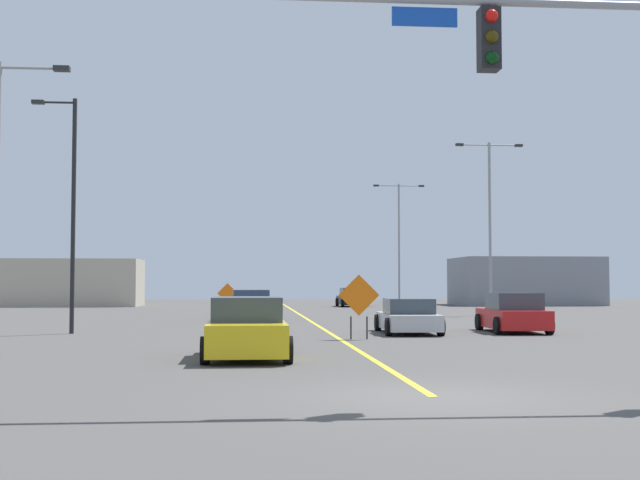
{
  "coord_description": "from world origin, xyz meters",
  "views": [
    {
      "loc": [
        -2.99,
        -13.43,
        1.85
      ],
      "look_at": [
        0.28,
        24.79,
        3.82
      ],
      "focal_mm": 46.89,
      "sensor_mm": 36.0,
      "label": 1
    }
  ],
  "objects_px": {
    "street_lamp_near_right": "(71,205)",
    "construction_sign_median_near": "(359,298)",
    "street_lamp_mid_right": "(490,214)",
    "car_red_distant": "(513,314)",
    "construction_sign_right_shoulder": "(227,295)",
    "car_blue_approaching": "(250,306)",
    "car_silver_passing": "(408,317)",
    "car_yellow_far": "(247,329)",
    "car_black_mid": "(351,298)",
    "street_lamp_far_left": "(399,234)"
  },
  "relations": [
    {
      "from": "street_lamp_near_right",
      "to": "construction_sign_right_shoulder",
      "type": "distance_m",
      "value": 21.3
    },
    {
      "from": "construction_sign_right_shoulder",
      "to": "car_red_distant",
      "type": "bearing_deg",
      "value": -61.87
    },
    {
      "from": "construction_sign_median_near",
      "to": "car_black_mid",
      "type": "height_order",
      "value": "construction_sign_median_near"
    },
    {
      "from": "street_lamp_far_left",
      "to": "car_blue_approaching",
      "type": "height_order",
      "value": "street_lamp_far_left"
    },
    {
      "from": "street_lamp_mid_right",
      "to": "car_yellow_far",
      "type": "bearing_deg",
      "value": -117.91
    },
    {
      "from": "street_lamp_far_left",
      "to": "car_black_mid",
      "type": "relative_size",
      "value": 2.17
    },
    {
      "from": "car_silver_passing",
      "to": "construction_sign_median_near",
      "type": "bearing_deg",
      "value": -126.26
    },
    {
      "from": "car_yellow_far",
      "to": "street_lamp_mid_right",
      "type": "bearing_deg",
      "value": 62.09
    },
    {
      "from": "street_lamp_far_left",
      "to": "street_lamp_mid_right",
      "type": "height_order",
      "value": "street_lamp_far_left"
    },
    {
      "from": "street_lamp_near_right",
      "to": "construction_sign_median_near",
      "type": "distance_m",
      "value": 11.38
    },
    {
      "from": "street_lamp_mid_right",
      "to": "street_lamp_near_right",
      "type": "relative_size",
      "value": 1.15
    },
    {
      "from": "street_lamp_near_right",
      "to": "car_yellow_far",
      "type": "xyz_separation_m",
      "value": [
        6.48,
        -10.51,
        -4.02
      ]
    },
    {
      "from": "street_lamp_mid_right",
      "to": "car_yellow_far",
      "type": "height_order",
      "value": "street_lamp_mid_right"
    },
    {
      "from": "street_lamp_mid_right",
      "to": "construction_sign_right_shoulder",
      "type": "height_order",
      "value": "street_lamp_mid_right"
    },
    {
      "from": "street_lamp_near_right",
      "to": "car_blue_approaching",
      "type": "height_order",
      "value": "street_lamp_near_right"
    },
    {
      "from": "street_lamp_mid_right",
      "to": "car_red_distant",
      "type": "distance_m",
      "value": 17.44
    },
    {
      "from": "car_blue_approaching",
      "to": "car_yellow_far",
      "type": "height_order",
      "value": "car_blue_approaching"
    },
    {
      "from": "construction_sign_right_shoulder",
      "to": "car_red_distant",
      "type": "height_order",
      "value": "construction_sign_right_shoulder"
    },
    {
      "from": "car_yellow_far",
      "to": "car_silver_passing",
      "type": "bearing_deg",
      "value": 58.62
    },
    {
      "from": "street_lamp_near_right",
      "to": "car_black_mid",
      "type": "distance_m",
      "value": 36.91
    },
    {
      "from": "street_lamp_mid_right",
      "to": "car_blue_approaching",
      "type": "xyz_separation_m",
      "value": [
        -13.72,
        -5.19,
        -5.08
      ]
    },
    {
      "from": "street_lamp_near_right",
      "to": "construction_sign_right_shoulder",
      "type": "xyz_separation_m",
      "value": [
        5.24,
        20.33,
        -3.59
      ]
    },
    {
      "from": "street_lamp_near_right",
      "to": "construction_sign_right_shoulder",
      "type": "relative_size",
      "value": 4.7
    },
    {
      "from": "street_lamp_mid_right",
      "to": "construction_sign_median_near",
      "type": "xyz_separation_m",
      "value": [
        -10.2,
        -19.56,
        -4.44
      ]
    },
    {
      "from": "street_lamp_far_left",
      "to": "construction_sign_right_shoulder",
      "type": "bearing_deg",
      "value": -130.48
    },
    {
      "from": "street_lamp_far_left",
      "to": "car_blue_approaching",
      "type": "xyz_separation_m",
      "value": [
        -12.16,
        -25.74,
        -5.11
      ]
    },
    {
      "from": "street_lamp_mid_right",
      "to": "street_lamp_near_right",
      "type": "distance_m",
      "value": 25.69
    },
    {
      "from": "car_yellow_far",
      "to": "construction_sign_median_near",
      "type": "bearing_deg",
      "value": 61.03
    },
    {
      "from": "street_lamp_mid_right",
      "to": "construction_sign_right_shoulder",
      "type": "distance_m",
      "value": 16.48
    },
    {
      "from": "street_lamp_near_right",
      "to": "construction_sign_median_near",
      "type": "xyz_separation_m",
      "value": [
        10.14,
        -3.91,
        -3.37
      ]
    },
    {
      "from": "car_blue_approaching",
      "to": "construction_sign_median_near",
      "type": "bearing_deg",
      "value": -76.25
    },
    {
      "from": "car_black_mid",
      "to": "car_blue_approaching",
      "type": "bearing_deg",
      "value": -108.81
    },
    {
      "from": "car_silver_passing",
      "to": "car_black_mid",
      "type": "distance_m",
      "value": 34.65
    },
    {
      "from": "construction_sign_median_near",
      "to": "car_red_distant",
      "type": "distance_m",
      "value": 7.14
    },
    {
      "from": "car_red_distant",
      "to": "car_black_mid",
      "type": "distance_m",
      "value": 34.29
    },
    {
      "from": "car_silver_passing",
      "to": "car_red_distant",
      "type": "bearing_deg",
      "value": 4.78
    },
    {
      "from": "car_black_mid",
      "to": "construction_sign_right_shoulder",
      "type": "bearing_deg",
      "value": -124.84
    },
    {
      "from": "construction_sign_right_shoulder",
      "to": "construction_sign_median_near",
      "type": "height_order",
      "value": "construction_sign_median_near"
    },
    {
      "from": "street_lamp_near_right",
      "to": "car_yellow_far",
      "type": "bearing_deg",
      "value": -58.35
    },
    {
      "from": "construction_sign_right_shoulder",
      "to": "car_silver_passing",
      "type": "relative_size",
      "value": 0.4
    },
    {
      "from": "street_lamp_near_right",
      "to": "construction_sign_median_near",
      "type": "relative_size",
      "value": 4.07
    },
    {
      "from": "car_silver_passing",
      "to": "car_yellow_far",
      "type": "distance_m",
      "value": 11.27
    },
    {
      "from": "street_lamp_far_left",
      "to": "car_red_distant",
      "type": "distance_m",
      "value": 37.19
    },
    {
      "from": "construction_sign_median_near",
      "to": "car_silver_passing",
      "type": "xyz_separation_m",
      "value": [
        2.21,
        3.01,
        -0.76
      ]
    },
    {
      "from": "car_red_distant",
      "to": "car_black_mid",
      "type": "xyz_separation_m",
      "value": [
        -1.87,
        34.24,
        -0.02
      ]
    },
    {
      "from": "street_lamp_mid_right",
      "to": "car_black_mid",
      "type": "bearing_deg",
      "value": 107.84
    },
    {
      "from": "street_lamp_far_left",
      "to": "car_black_mid",
      "type": "distance_m",
      "value": 7.14
    },
    {
      "from": "construction_sign_median_near",
      "to": "car_black_mid",
      "type": "relative_size",
      "value": 0.46
    },
    {
      "from": "car_red_distant",
      "to": "car_black_mid",
      "type": "bearing_deg",
      "value": 93.12
    },
    {
      "from": "car_blue_approaching",
      "to": "car_silver_passing",
      "type": "xyz_separation_m",
      "value": [
        5.73,
        -11.36,
        -0.12
      ]
    }
  ]
}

